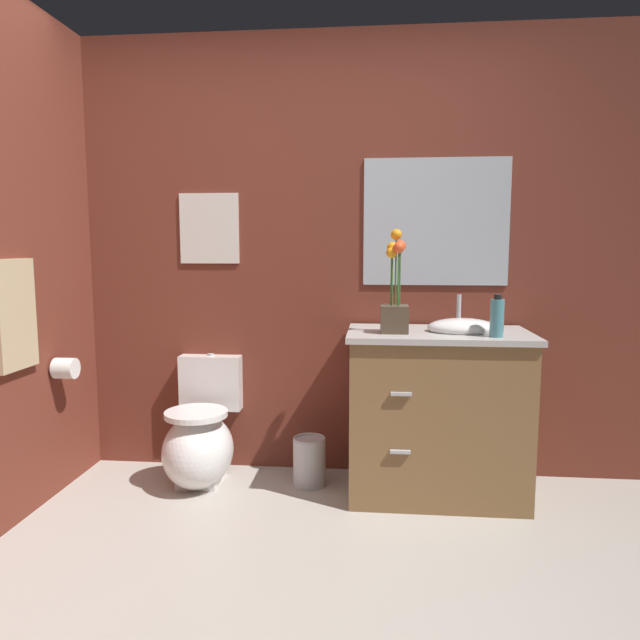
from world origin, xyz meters
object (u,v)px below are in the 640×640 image
(wall_poster, at_px, (209,229))
(toilet_paper_roll, at_px, (65,368))
(hanging_towel, at_px, (16,315))
(trash_bin, at_px, (309,461))
(toilet, at_px, (201,440))
(vanity_cabinet, at_px, (437,412))
(flower_vase, at_px, (395,301))
(wall_mirror, at_px, (436,222))
(soap_bottle, at_px, (497,317))

(wall_poster, distance_m, toilet_paper_roll, 1.09)
(hanging_towel, bearing_deg, trash_bin, 21.90)
(toilet, xyz_separation_m, vanity_cabinet, (1.29, -0.03, 0.21))
(flower_vase, height_order, wall_mirror, wall_mirror)
(toilet, distance_m, hanging_towel, 1.15)
(vanity_cabinet, relative_size, wall_mirror, 1.32)
(vanity_cabinet, height_order, wall_poster, wall_poster)
(trash_bin, xyz_separation_m, wall_poster, (-0.61, 0.24, 1.28))
(soap_bottle, relative_size, wall_mirror, 0.26)
(soap_bottle, bearing_deg, trash_bin, 166.86)
(vanity_cabinet, xyz_separation_m, toilet_paper_roll, (-1.95, -0.17, 0.23))
(toilet, relative_size, wall_mirror, 0.86)
(flower_vase, distance_m, wall_poster, 1.18)
(hanging_towel, distance_m, toilet_paper_roll, 0.45)
(wall_poster, relative_size, hanging_towel, 0.77)
(hanging_towel, bearing_deg, toilet_paper_roll, 79.82)
(wall_poster, xyz_separation_m, wall_mirror, (1.29, 0.00, 0.03))
(toilet, relative_size, trash_bin, 2.54)
(flower_vase, xyz_separation_m, hanging_towel, (-1.77, -0.41, -0.04))
(wall_mirror, height_order, toilet_paper_roll, wall_mirror)
(hanging_towel, bearing_deg, flower_vase, 13.11)
(vanity_cabinet, xyz_separation_m, soap_bottle, (0.25, -0.17, 0.52))
(vanity_cabinet, xyz_separation_m, flower_vase, (-0.23, -0.06, 0.59))
(wall_poster, height_order, hanging_towel, wall_poster)
(soap_bottle, relative_size, wall_poster, 0.52)
(vanity_cabinet, bearing_deg, wall_mirror, 90.52)
(vanity_cabinet, relative_size, flower_vase, 2.02)
(toilet, relative_size, wall_poster, 1.72)
(toilet, bearing_deg, flower_vase, -4.91)
(flower_vase, bearing_deg, hanging_towel, -166.89)
(vanity_cabinet, bearing_deg, flower_vase, -164.59)
(wall_poster, height_order, toilet_paper_roll, wall_poster)
(wall_mirror, relative_size, toilet_paper_roll, 7.27)
(toilet, bearing_deg, soap_bottle, -7.10)
(vanity_cabinet, relative_size, toilet_paper_roll, 9.62)
(trash_bin, distance_m, hanging_towel, 1.66)
(soap_bottle, bearing_deg, wall_mirror, 119.21)
(trash_bin, xyz_separation_m, toilet_paper_roll, (-1.26, -0.22, 0.54))
(trash_bin, xyz_separation_m, hanging_towel, (-1.32, -0.53, 0.86))
(trash_bin, height_order, wall_poster, wall_poster)
(hanging_towel, relative_size, toilet_paper_roll, 4.73)
(toilet_paper_roll, bearing_deg, wall_mirror, 13.41)
(hanging_towel, xyz_separation_m, toilet_paper_roll, (0.06, 0.31, -0.32))
(flower_vase, relative_size, hanging_towel, 1.01)
(soap_bottle, height_order, wall_mirror, wall_mirror)
(wall_poster, bearing_deg, wall_mirror, 0.00)
(soap_bottle, xyz_separation_m, hanging_towel, (-2.26, -0.31, 0.02))
(trash_bin, bearing_deg, toilet_paper_roll, -169.97)
(toilet, bearing_deg, hanging_towel, -144.72)
(trash_bin, bearing_deg, vanity_cabinet, -4.44)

